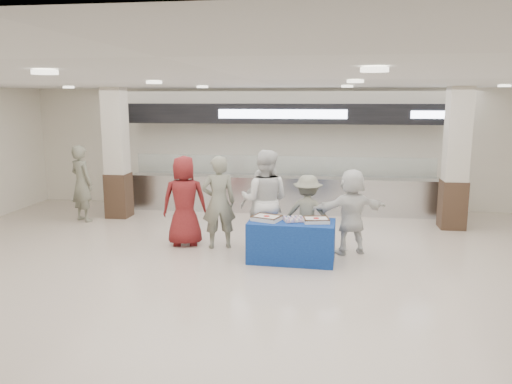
# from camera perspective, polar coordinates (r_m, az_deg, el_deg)

# --- Properties ---
(ground) EXTENTS (14.00, 14.00, 0.00)m
(ground) POSITION_cam_1_polar(r_m,az_deg,el_deg) (8.07, -0.44, -10.65)
(ground) COLOR beige
(ground) RESTS_ON ground
(serving_line) EXTENTS (8.70, 0.85, 2.80)m
(serving_line) POSITION_cam_1_polar(r_m,az_deg,el_deg) (13.00, 3.07, 2.79)
(serving_line) COLOR silver
(serving_line) RESTS_ON ground
(column_left) EXTENTS (0.55, 0.55, 3.20)m
(column_left) POSITION_cam_1_polar(r_m,az_deg,el_deg) (12.79, -15.62, 3.96)
(column_left) COLOR #352318
(column_left) RESTS_ON ground
(column_right) EXTENTS (0.55, 0.55, 3.20)m
(column_right) POSITION_cam_1_polar(r_m,az_deg,el_deg) (12.07, 21.85, 3.21)
(column_right) COLOR #352318
(column_right) RESTS_ON ground
(display_table) EXTENTS (1.59, 0.85, 0.75)m
(display_table) POSITION_cam_1_polar(r_m,az_deg,el_deg) (9.14, 4.07, -5.62)
(display_table) COLOR navy
(display_table) RESTS_ON ground
(sheet_cake_left) EXTENTS (0.58, 0.51, 0.10)m
(sheet_cake_left) POSITION_cam_1_polar(r_m,az_deg,el_deg) (9.06, 1.22, -2.95)
(sheet_cake_left) COLOR white
(sheet_cake_left) RESTS_ON display_table
(sheet_cake_right) EXTENTS (0.49, 0.41, 0.09)m
(sheet_cake_right) POSITION_cam_1_polar(r_m,az_deg,el_deg) (8.99, 6.89, -3.15)
(sheet_cake_right) COLOR white
(sheet_cake_right) RESTS_ON display_table
(cupcake_tray) EXTENTS (0.46, 0.40, 0.06)m
(cupcake_tray) POSITION_cam_1_polar(r_m,az_deg,el_deg) (9.05, 4.43, -3.13)
(cupcake_tray) COLOR #A1A1A5
(cupcake_tray) RESTS_ON display_table
(civilian_maroon) EXTENTS (0.99, 0.75, 1.82)m
(civilian_maroon) POSITION_cam_1_polar(r_m,az_deg,el_deg) (10.08, -8.17, -1.01)
(civilian_maroon) COLOR maroon
(civilian_maroon) RESTS_ON ground
(soldier_a) EXTENTS (0.78, 0.64, 1.85)m
(soldier_a) POSITION_cam_1_polar(r_m,az_deg,el_deg) (9.83, -4.29, -1.17)
(soldier_a) COLOR slate
(soldier_a) RESTS_ON ground
(chef_tall) EXTENTS (1.01, 0.81, 1.97)m
(chef_tall) POSITION_cam_1_polar(r_m,az_deg,el_deg) (9.66, 1.02, -0.97)
(chef_tall) COLOR silver
(chef_tall) RESTS_ON ground
(chef_short) EXTENTS (0.99, 0.71, 1.56)m
(chef_short) POSITION_cam_1_polar(r_m,az_deg,el_deg) (9.91, 0.53, -1.89)
(chef_short) COLOR silver
(chef_short) RESTS_ON ground
(soldier_b) EXTENTS (1.01, 0.63, 1.50)m
(soldier_b) POSITION_cam_1_polar(r_m,az_deg,el_deg) (9.65, 5.90, -2.48)
(soldier_b) COLOR slate
(soldier_b) RESTS_ON ground
(civilian_white) EXTENTS (1.59, 1.01, 1.64)m
(civilian_white) POSITION_cam_1_polar(r_m,az_deg,el_deg) (9.64, 10.83, -2.19)
(civilian_white) COLOR white
(civilian_white) RESTS_ON ground
(soldier_bg) EXTENTS (0.80, 0.71, 1.84)m
(soldier_bg) POSITION_cam_1_polar(r_m,az_deg,el_deg) (12.69, -19.28, 0.94)
(soldier_bg) COLOR slate
(soldier_bg) RESTS_ON ground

